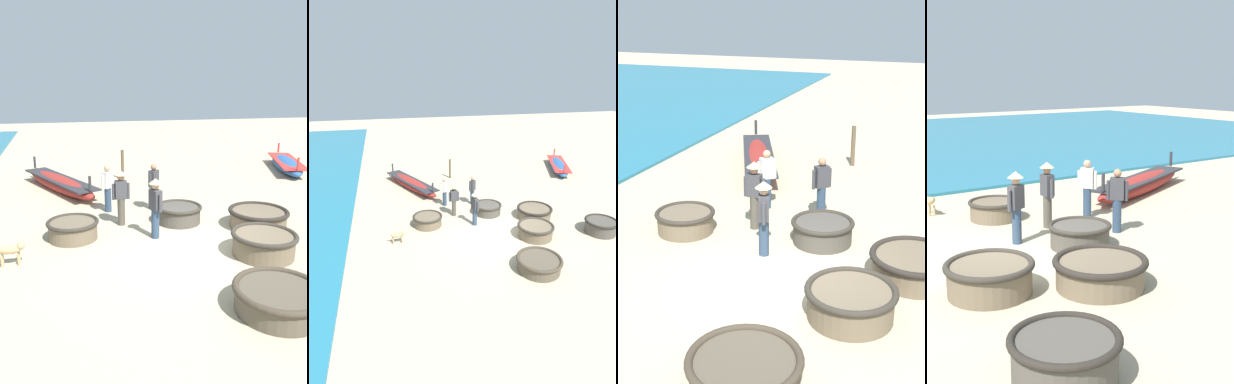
{
  "view_description": "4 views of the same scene",
  "coord_description": "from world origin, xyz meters",
  "views": [
    {
      "loc": [
        -3.46,
        -8.3,
        3.91
      ],
      "look_at": [
        -0.5,
        2.65,
        0.82
      ],
      "focal_mm": 35.0,
      "sensor_mm": 36.0,
      "label": 1
    },
    {
      "loc": [
        -4.81,
        -11.25,
        6.69
      ],
      "look_at": [
        -1.04,
        2.66,
        1.04
      ],
      "focal_mm": 28.0,
      "sensor_mm": 36.0,
      "label": 2
    },
    {
      "loc": [
        2.77,
        -8.78,
        5.18
      ],
      "look_at": [
        -1.26,
        2.36,
        0.91
      ],
      "focal_mm": 50.0,
      "sensor_mm": 36.0,
      "label": 3
    },
    {
      "loc": [
        9.46,
        -4.61,
        3.79
      ],
      "look_at": [
        -0.27,
        2.24,
        1.15
      ],
      "focal_mm": 50.0,
      "sensor_mm": 36.0,
      "label": 4
    }
  ],
  "objects": [
    {
      "name": "long_boat_blue_hull",
      "position": [
        -3.3,
        6.76,
        0.3
      ],
      "size": [
        3.0,
        5.38,
        1.04
      ],
      "color": "maroon",
      "rests_on": "ground"
    },
    {
      "name": "dog",
      "position": [
        -4.53,
        0.18,
        0.37
      ],
      "size": [
        0.69,
        0.2,
        0.55
      ],
      "color": "tan",
      "rests_on": "ground"
    },
    {
      "name": "mooring_post_mid_beach",
      "position": [
        -0.48,
        8.07,
        0.67
      ],
      "size": [
        0.14,
        0.14,
        1.33
      ],
      "primitive_type": "cylinder",
      "color": "brown",
      "rests_on": "ground"
    },
    {
      "name": "fisherman_with_hat",
      "position": [
        -0.3,
        3.34,
        0.84
      ],
      "size": [
        0.41,
        0.39,
        1.57
      ],
      "color": "#2D425B",
      "rests_on": "ground"
    },
    {
      "name": "fisherman_standing_right",
      "position": [
        -1.62,
        2.18,
        0.96
      ],
      "size": [
        0.53,
        0.36,
        1.67
      ],
      "color": "#4C473D",
      "rests_on": "ground"
    },
    {
      "name": "coracle_beside_post",
      "position": [
        0.11,
        1.96,
        0.29
      ],
      "size": [
        1.43,
        1.43,
        0.54
      ],
      "color": "#4C473F",
      "rests_on": "ground"
    },
    {
      "name": "coracle_far_left",
      "position": [
        1.34,
        -0.84,
        0.32
      ],
      "size": [
        1.61,
        1.61,
        0.59
      ],
      "color": "brown",
      "rests_on": "ground"
    },
    {
      "name": "ground_plane",
      "position": [
        0.0,
        0.0,
        0.0
      ],
      "size": [
        80.0,
        80.0,
        0.0
      ],
      "primitive_type": "plane",
      "color": "#BCAD8C"
    },
    {
      "name": "fisherman_hauling",
      "position": [
        -1.81,
        3.54,
        0.84
      ],
      "size": [
        0.43,
        0.39,
        1.57
      ],
      "color": "#2D425B",
      "rests_on": "ground"
    },
    {
      "name": "long_boat_ochre_hull",
      "position": [
        7.87,
        7.88,
        0.31
      ],
      "size": [
        3.03,
        5.19,
        1.05
      ],
      "color": "#285693",
      "rests_on": "ground"
    },
    {
      "name": "coracle_far_right",
      "position": [
        0.3,
        -3.07,
        0.28
      ],
      "size": [
        1.69,
        1.69,
        0.51
      ],
      "color": "brown",
      "rests_on": "ground"
    },
    {
      "name": "fisherman_standing_left",
      "position": [
        -0.91,
        0.92,
        0.96
      ],
      "size": [
        0.36,
        0.5,
        1.67
      ],
      "color": "#2D425B",
      "rests_on": "ground"
    },
    {
      "name": "coracle_nearest",
      "position": [
        4.38,
        -1.27,
        0.34
      ],
      "size": [
        1.47,
        1.47,
        0.62
      ],
      "color": "#4C473F",
      "rests_on": "ground"
    },
    {
      "name": "coracle_center",
      "position": [
        2.22,
        0.93,
        0.3
      ],
      "size": [
        1.75,
        1.75,
        0.56
      ],
      "color": "brown",
      "rests_on": "ground"
    },
    {
      "name": "coracle_weathered",
      "position": [
        -3.08,
        1.44,
        0.29
      ],
      "size": [
        1.41,
        1.41,
        0.53
      ],
      "color": "brown",
      "rests_on": "ground"
    }
  ]
}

